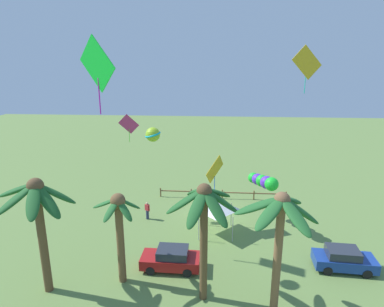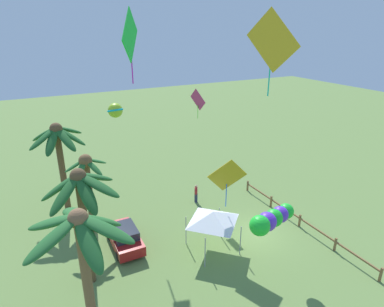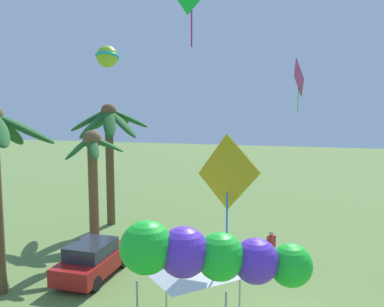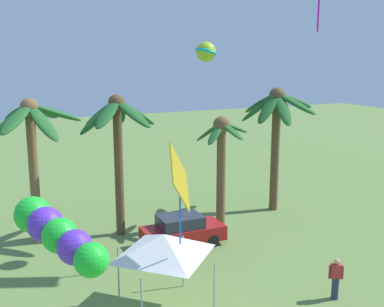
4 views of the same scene
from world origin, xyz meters
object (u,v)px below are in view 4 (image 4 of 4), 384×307
at_px(palm_tree_2, 221,150).
at_px(festival_tent, 164,245).
at_px(palm_tree_1, 31,131).
at_px(kite_ball_5, 206,52).
at_px(palm_tree_0, 117,128).
at_px(kite_tube_1, 56,233).
at_px(palm_tree_3, 277,117).
at_px(spectator_0, 336,278).
at_px(parked_car_0, 182,230).
at_px(kite_diamond_2, 180,180).

height_order(palm_tree_2, festival_tent, palm_tree_2).
bearing_deg(palm_tree_1, kite_ball_5, -27.07).
xyz_separation_m(palm_tree_0, kite_tube_1, (-4.45, -9.13, -1.43)).
relative_size(palm_tree_0, palm_tree_3, 0.99).
bearing_deg(festival_tent, palm_tree_2, 48.34).
height_order(spectator_0, kite_tube_1, kite_tube_1).
xyz_separation_m(parked_car_0, festival_tent, (-2.93, -5.06, 1.72)).
distance_m(spectator_0, kite_ball_5, 10.84).
relative_size(palm_tree_1, kite_diamond_2, 2.05).
relative_size(palm_tree_1, kite_tube_1, 1.84).
bearing_deg(kite_tube_1, parked_car_0, 43.89).
distance_m(parked_car_0, kite_tube_1, 9.92).
distance_m(kite_diamond_2, kite_ball_5, 7.99).
relative_size(palm_tree_0, palm_tree_1, 1.01).
xyz_separation_m(palm_tree_2, kite_tube_1, (-9.63, -7.96, -0.12)).
bearing_deg(palm_tree_0, kite_tube_1, -115.98).
distance_m(palm_tree_1, parked_car_0, 8.47).
bearing_deg(palm_tree_3, kite_diamond_2, -138.38).
height_order(palm_tree_1, palm_tree_2, palm_tree_1).
bearing_deg(kite_ball_5, kite_diamond_2, -123.52).
bearing_deg(palm_tree_2, kite_diamond_2, -126.76).
bearing_deg(kite_diamond_2, palm_tree_1, 109.82).
bearing_deg(palm_tree_2, kite_tube_1, -140.41).
height_order(palm_tree_0, kite_ball_5, kite_ball_5).
relative_size(palm_tree_2, kite_tube_1, 1.55).
height_order(parked_car_0, kite_diamond_2, kite_diamond_2).
height_order(festival_tent, kite_diamond_2, kite_diamond_2).
relative_size(palm_tree_3, festival_tent, 2.51).
bearing_deg(kite_diamond_2, kite_ball_5, 56.48).
distance_m(palm_tree_0, festival_tent, 8.30).
relative_size(festival_tent, kite_ball_5, 2.60).
height_order(palm_tree_3, parked_car_0, palm_tree_3).
bearing_deg(kite_ball_5, palm_tree_3, 26.51).
bearing_deg(parked_car_0, spectator_0, -66.23).
distance_m(palm_tree_2, kite_tube_1, 12.50).
relative_size(palm_tree_2, parked_car_0, 1.51).
height_order(palm_tree_1, kite_ball_5, kite_ball_5).
height_order(palm_tree_0, kite_tube_1, palm_tree_0).
xyz_separation_m(palm_tree_0, palm_tree_2, (5.18, -1.17, -1.31)).
bearing_deg(palm_tree_0, spectator_0, -60.90).
height_order(kite_tube_1, kite_diamond_2, kite_diamond_2).
bearing_deg(kite_ball_5, kite_tube_1, -141.74).
relative_size(palm_tree_1, kite_ball_5, 6.39).
distance_m(palm_tree_0, kite_tube_1, 10.26).
relative_size(spectator_0, kite_ball_5, 1.45).
xyz_separation_m(palm_tree_1, kite_tube_1, (-0.57, -9.81, -1.46)).
distance_m(palm_tree_1, palm_tree_3, 13.29).
distance_m(palm_tree_3, festival_tent, 13.03).
height_order(palm_tree_0, spectator_0, palm_tree_0).
relative_size(spectator_0, kite_tube_1, 0.42).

